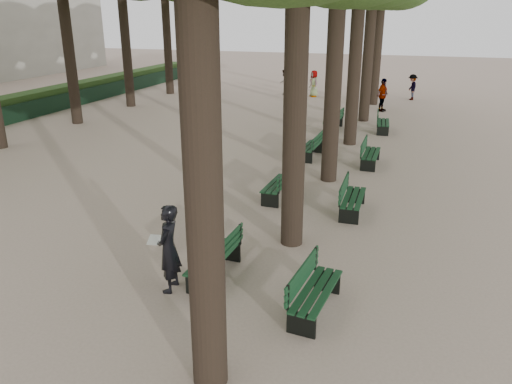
% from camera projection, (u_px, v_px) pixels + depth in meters
% --- Properties ---
extents(ground, '(120.00, 120.00, 0.00)m').
position_uv_depth(ground, '(180.00, 296.00, 9.78)').
color(ground, tan).
rests_on(ground, ground).
extents(bench_left_0, '(0.64, 1.82, 0.92)m').
position_uv_depth(bench_left_0, '(215.00, 265.00, 10.39)').
color(bench_left_0, black).
rests_on(bench_left_0, ground).
extents(bench_left_1, '(0.64, 1.82, 0.92)m').
position_uv_depth(bench_left_1, '(278.00, 189.00, 14.81)').
color(bench_left_1, black).
rests_on(bench_left_1, ground).
extents(bench_left_2, '(0.64, 1.82, 0.92)m').
position_uv_depth(bench_left_2, '(311.00, 151.00, 18.93)').
color(bench_left_2, black).
rests_on(bench_left_2, ground).
extents(bench_left_3, '(0.73, 1.84, 0.92)m').
position_uv_depth(bench_left_3, '(333.00, 124.00, 23.42)').
color(bench_left_3, black).
rests_on(bench_left_3, ground).
extents(bench_right_0, '(0.75, 1.85, 0.92)m').
position_uv_depth(bench_right_0, '(315.00, 299.00, 9.16)').
color(bench_right_0, black).
rests_on(bench_right_0, ground).
extents(bench_right_1, '(0.59, 1.81, 0.92)m').
position_uv_depth(bench_right_1, '(353.00, 204.00, 13.71)').
color(bench_right_1, black).
rests_on(bench_right_1, ground).
extents(bench_right_2, '(0.58, 1.80, 0.92)m').
position_uv_depth(bench_right_2, '(370.00, 158.00, 17.97)').
color(bench_right_2, black).
rests_on(bench_right_2, ground).
extents(bench_right_3, '(0.71, 1.84, 0.92)m').
position_uv_depth(bench_right_3, '(383.00, 126.00, 22.97)').
color(bench_right_3, black).
rests_on(bench_right_3, ground).
extents(man_with_map, '(0.65, 0.76, 1.81)m').
position_uv_depth(man_with_map, '(169.00, 248.00, 9.71)').
color(man_with_map, black).
rests_on(man_with_map, ground).
extents(pedestrian_e, '(1.05, 1.67, 1.81)m').
position_uv_depth(pedestrian_e, '(199.00, 78.00, 34.35)').
color(pedestrian_e, '#262628').
rests_on(pedestrian_e, ground).
extents(pedestrian_b, '(0.56, 1.07, 1.58)m').
position_uv_depth(pedestrian_b, '(412.00, 87.00, 31.14)').
color(pedestrian_b, '#262628').
rests_on(pedestrian_b, ground).
extents(pedestrian_d, '(0.78, 0.85, 1.68)m').
position_uv_depth(pedestrian_d, '(314.00, 84.00, 32.31)').
color(pedestrian_d, '#262628').
rests_on(pedestrian_d, ground).
extents(pedestrian_a, '(0.35, 0.80, 1.63)m').
position_uv_depth(pedestrian_a, '(284.00, 82.00, 33.25)').
color(pedestrian_a, '#262628').
rests_on(pedestrian_a, ground).
extents(pedestrian_c, '(0.75, 1.11, 1.80)m').
position_uv_depth(pedestrian_c, '(383.00, 95.00, 27.51)').
color(pedestrian_c, '#262628').
rests_on(pedestrian_c, ground).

